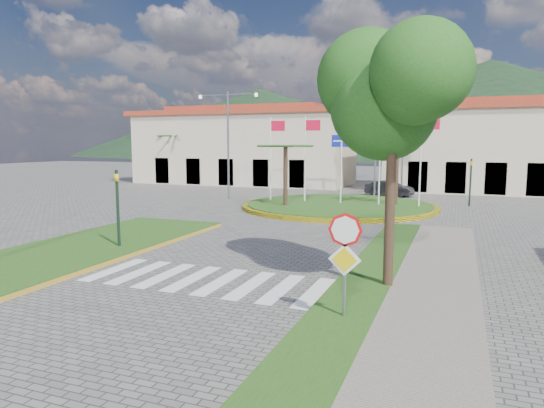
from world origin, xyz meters
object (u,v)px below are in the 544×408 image
(deciduous_tree, at_px, (393,109))
(car_dark_b, at_px, (389,188))
(roundabout_island, at_px, (339,205))
(white_van, at_px, (248,180))
(car_dark_a, at_px, (289,181))
(stop_sign, at_px, (345,249))

(deciduous_tree, bearing_deg, car_dark_b, 97.59)
(roundabout_island, xyz_separation_m, white_van, (-12.50, 13.33, 0.37))
(car_dark_a, bearing_deg, stop_sign, -150.23)
(roundabout_island, relative_size, stop_sign, 4.79)
(car_dark_b, bearing_deg, deciduous_tree, -160.89)
(car_dark_a, height_order, car_dark_b, car_dark_b)
(roundabout_island, xyz_separation_m, deciduous_tree, (5.50, -17.00, 5.01))
(deciduous_tree, bearing_deg, white_van, 120.68)
(roundabout_island, relative_size, car_dark_a, 3.57)
(white_van, bearing_deg, deciduous_tree, -136.17)
(stop_sign, bearing_deg, deciduous_tree, 78.82)
(deciduous_tree, xyz_separation_m, car_dark_b, (-3.39, 25.48, -4.56))
(car_dark_b, bearing_deg, roundabout_island, 177.60)
(deciduous_tree, height_order, white_van, deciduous_tree)
(stop_sign, distance_m, white_van, 37.65)
(roundabout_island, distance_m, stop_sign, 20.69)
(white_van, height_order, car_dark_a, car_dark_a)
(white_van, xyz_separation_m, car_dark_a, (4.64, -0.83, 0.06))
(roundabout_island, distance_m, car_dark_b, 8.75)
(car_dark_a, xyz_separation_m, car_dark_b, (9.96, -4.02, 0.01))
(roundabout_island, height_order, deciduous_tree, deciduous_tree)
(stop_sign, height_order, car_dark_a, stop_sign)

